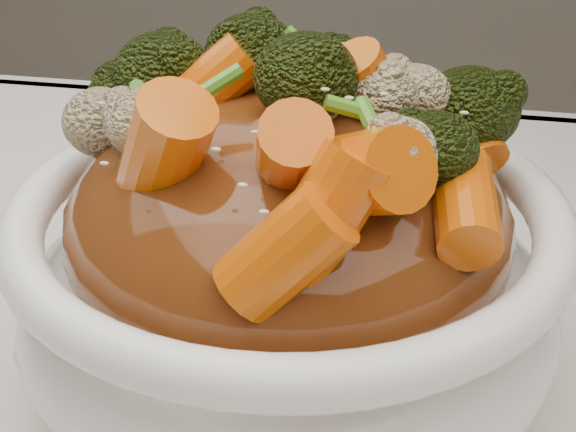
# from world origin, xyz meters

# --- Properties ---
(bowl) EXTENTS (0.31, 0.31, 0.09)m
(bowl) POSITION_xyz_m (0.04, 0.06, 0.80)
(bowl) COLOR white
(bowl) RESTS_ON tablecloth
(sauce_base) EXTENTS (0.25, 0.25, 0.11)m
(sauce_base) POSITION_xyz_m (0.04, 0.06, 0.83)
(sauce_base) COLOR #5C2B0F
(sauce_base) RESTS_ON bowl
(carrots) EXTENTS (0.25, 0.25, 0.06)m
(carrots) POSITION_xyz_m (0.04, 0.06, 0.90)
(carrots) COLOR #DB5C07
(carrots) RESTS_ON sauce_base
(broccoli) EXTENTS (0.25, 0.25, 0.05)m
(broccoli) POSITION_xyz_m (0.04, 0.06, 0.90)
(broccoli) COLOR black
(broccoli) RESTS_ON sauce_base
(cauliflower) EXTENTS (0.25, 0.25, 0.04)m
(cauliflower) POSITION_xyz_m (0.04, 0.06, 0.90)
(cauliflower) COLOR tan
(cauliflower) RESTS_ON sauce_base
(scallions) EXTENTS (0.18, 0.18, 0.02)m
(scallions) POSITION_xyz_m (0.04, 0.06, 0.90)
(scallions) COLOR #43871F
(scallions) RESTS_ON sauce_base
(sesame_seeds) EXTENTS (0.22, 0.22, 0.01)m
(sesame_seeds) POSITION_xyz_m (0.04, 0.06, 0.90)
(sesame_seeds) COLOR beige
(sesame_seeds) RESTS_ON sauce_base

